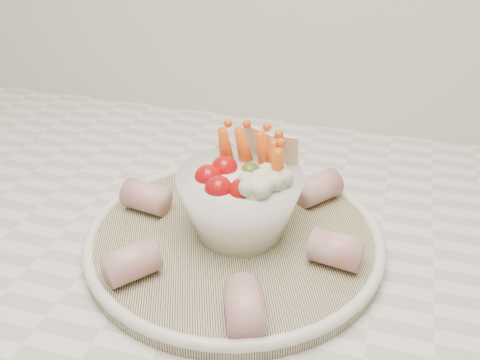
% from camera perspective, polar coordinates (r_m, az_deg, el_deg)
% --- Properties ---
extents(serving_platter, '(0.41, 0.41, 0.02)m').
position_cam_1_polar(serving_platter, '(0.57, -0.60, -6.15)').
color(serving_platter, navy).
rests_on(serving_platter, kitchen_counter).
extents(veggie_bowl, '(0.13, 0.13, 0.11)m').
position_cam_1_polar(veggie_bowl, '(0.55, 0.17, -1.95)').
color(veggie_bowl, white).
rests_on(veggie_bowl, serving_platter).
extents(cured_meat_rolls, '(0.27, 0.29, 0.03)m').
position_cam_1_polar(cured_meat_rolls, '(0.56, -0.61, -4.45)').
color(cured_meat_rolls, '#A74C51').
rests_on(cured_meat_rolls, serving_platter).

